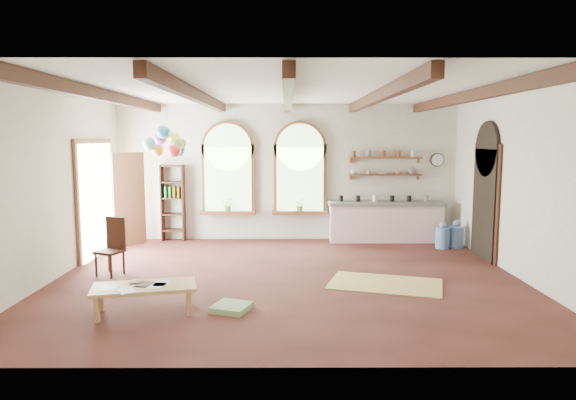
{
  "coord_description": "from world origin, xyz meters",
  "views": [
    {
      "loc": [
        -0.03,
        -8.67,
        2.42
      ],
      "look_at": [
        0.01,
        0.6,
        1.29
      ],
      "focal_mm": 32.0,
      "sensor_mm": 36.0,
      "label": 1
    }
  ],
  "objects_px": {
    "side_chair": "(111,259)",
    "balloon_cluster": "(168,142)",
    "kitchen_counter": "(385,221)",
    "coffee_table": "(144,289)"
  },
  "relations": [
    {
      "from": "kitchen_counter",
      "to": "balloon_cluster",
      "type": "height_order",
      "value": "balloon_cluster"
    },
    {
      "from": "kitchen_counter",
      "to": "coffee_table",
      "type": "height_order",
      "value": "kitchen_counter"
    },
    {
      "from": "coffee_table",
      "to": "side_chair",
      "type": "xyz_separation_m",
      "value": [
        -1.15,
        2.02,
        -0.06
      ]
    },
    {
      "from": "kitchen_counter",
      "to": "coffee_table",
      "type": "distance_m",
      "value": 6.59
    },
    {
      "from": "kitchen_counter",
      "to": "balloon_cluster",
      "type": "bearing_deg",
      "value": -162.57
    },
    {
      "from": "side_chair",
      "to": "balloon_cluster",
      "type": "distance_m",
      "value": 2.63
    },
    {
      "from": "side_chair",
      "to": "balloon_cluster",
      "type": "height_order",
      "value": "balloon_cluster"
    },
    {
      "from": "coffee_table",
      "to": "side_chair",
      "type": "relative_size",
      "value": 1.47
    },
    {
      "from": "balloon_cluster",
      "to": "kitchen_counter",
      "type": "bearing_deg",
      "value": 17.43
    },
    {
      "from": "coffee_table",
      "to": "balloon_cluster",
      "type": "height_order",
      "value": "balloon_cluster"
    }
  ]
}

